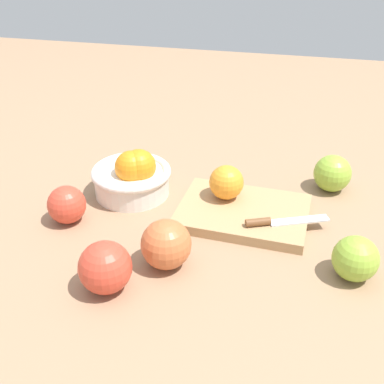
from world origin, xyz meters
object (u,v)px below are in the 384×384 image
(orange_on_board, at_px, (226,182))
(apple_front_right, at_px, (355,259))
(cutting_board, at_px, (243,213))
(apple_back_right, at_px, (332,173))
(bowl, at_px, (133,176))
(apple_front_left, at_px, (105,267))
(knife, at_px, (276,221))
(apple_front_left_3, at_px, (166,244))
(apple_front_left_2, at_px, (67,205))

(orange_on_board, xyz_separation_m, apple_front_right, (0.23, -0.16, -0.02))
(cutting_board, xyz_separation_m, apple_back_right, (0.16, 0.14, 0.03))
(apple_front_right, bearing_deg, bowl, 158.87)
(apple_front_left, bearing_deg, bowl, 100.90)
(knife, relative_size, apple_front_left, 1.81)
(cutting_board, bearing_deg, apple_front_left, -125.85)
(apple_front_left, relative_size, apple_front_left_3, 0.99)
(bowl, height_order, apple_front_right, bowl)
(apple_front_right, bearing_deg, apple_front_left_3, -172.54)
(bowl, bearing_deg, apple_back_right, 15.57)
(knife, xyz_separation_m, apple_front_left_2, (-0.38, -0.05, 0.01))
(apple_front_left_3, relative_size, apple_back_right, 1.09)
(orange_on_board, xyz_separation_m, knife, (0.10, -0.07, -0.03))
(bowl, height_order, apple_front_left_2, bowl)
(apple_back_right, bearing_deg, apple_front_left_2, -154.20)
(apple_front_left_2, relative_size, apple_back_right, 0.94)
(apple_front_left, distance_m, apple_back_right, 0.52)
(knife, distance_m, apple_front_left, 0.32)
(bowl, height_order, orange_on_board, bowl)
(cutting_board, xyz_separation_m, knife, (0.06, -0.04, 0.01))
(orange_on_board, bearing_deg, apple_front_left, -116.51)
(orange_on_board, bearing_deg, apple_front_right, -34.67)
(apple_front_left_2, bearing_deg, bowl, 54.77)
(orange_on_board, height_order, apple_back_right, orange_on_board)
(apple_front_right, xyz_separation_m, apple_back_right, (-0.03, 0.27, 0.00))
(apple_back_right, bearing_deg, apple_front_left, -131.10)
(cutting_board, bearing_deg, apple_front_left_3, -121.35)
(cutting_board, bearing_deg, apple_back_right, 41.59)
(knife, distance_m, apple_front_left_3, 0.21)
(apple_front_left, relative_size, apple_back_right, 1.08)
(apple_front_left_3, height_order, apple_front_right, apple_front_left_3)
(apple_front_right, bearing_deg, apple_back_right, 96.64)
(orange_on_board, xyz_separation_m, apple_front_left_3, (-0.06, -0.20, -0.01))
(apple_front_right, bearing_deg, cutting_board, 146.27)
(bowl, relative_size, apple_front_left_2, 2.26)
(orange_on_board, distance_m, knife, 0.13)
(apple_front_left, height_order, apple_front_left_3, same)
(cutting_board, relative_size, orange_on_board, 3.61)
(apple_front_left_2, xyz_separation_m, apple_front_left_3, (0.21, -0.08, 0.01))
(bowl, xyz_separation_m, apple_front_right, (0.42, -0.16, -0.00))
(orange_on_board, distance_m, apple_front_left_2, 0.30)
(bowl, relative_size, apple_front_left, 1.95)
(bowl, xyz_separation_m, apple_front_left_3, (0.13, -0.20, 0.00))
(knife, bearing_deg, cutting_board, 149.78)
(cutting_board, distance_m, apple_front_left_3, 0.20)
(bowl, relative_size, orange_on_board, 2.41)
(orange_on_board, bearing_deg, apple_front_left_3, -107.65)
(cutting_board, height_order, apple_back_right, apple_back_right)
(apple_front_right, relative_size, apple_back_right, 0.96)
(bowl, distance_m, cutting_board, 0.24)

